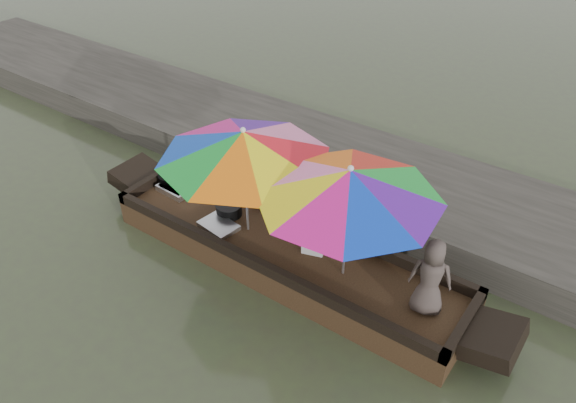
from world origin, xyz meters
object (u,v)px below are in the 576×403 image
Objects in this scene: tray_scallop at (219,226)px; supply_bag at (314,242)px; cooking_pot at (169,180)px; tray_crayfish at (176,189)px; umbrella_bow at (246,182)px; boat_hull at (284,256)px; charcoal_grill at (229,209)px; umbrella_stern at (347,223)px; vendor at (431,277)px.

tray_scallop is 1.85× the size of supply_bag.
supply_bag is (2.62, -0.01, 0.04)m from cooking_pot.
cooking_pot reaches higher than tray_crayfish.
tray_scallop is at bearing -149.95° from umbrella_bow.
umbrella_bow reaches higher than tray_crayfish.
charcoal_grill is (-1.02, 0.11, 0.26)m from boat_hull.
cooking_pot is 0.63× the size of tray_crayfish.
umbrella_stern is at bearing -1.78° from tray_crayfish.
vendor is 0.46× the size of umbrella_stern.
vendor is 2.59m from umbrella_bow.
umbrella_stern is at bearing -2.96° from cooking_pot.
charcoal_grill is (-0.07, 0.31, 0.05)m from tray_scallop.
umbrella_stern is at bearing -16.11° from supply_bag.
vendor reaches higher than supply_bag.
charcoal_grill is 3.03m from vendor.
supply_bag is (1.40, 0.04, 0.05)m from charcoal_grill.
cooking_pot reaches higher than boat_hull.
umbrella_bow reaches higher than charcoal_grill.
tray_crayfish is 1.02m from charcoal_grill.
charcoal_grill is at bearing 103.48° from tray_scallop.
boat_hull is 13.84× the size of charcoal_grill.
supply_bag is at bearing 1.78° from charcoal_grill.
umbrella_stern is (2.94, -0.09, 0.73)m from tray_crayfish.
umbrella_bow is (0.35, 0.20, 0.74)m from tray_scallop.
cooking_pot is at bearing 160.94° from tray_crayfish.
boat_hull is 9.64× the size of tray_scallop.
umbrella_bow is at bearing -171.09° from supply_bag.
tray_scallop is 0.52× the size of vendor.
vendor is at bearing -4.65° from supply_bag.
vendor is (4.02, -0.07, 0.45)m from tray_crayfish.
tray_crayfish is 2.42m from supply_bag.
tray_scallop is (1.30, -0.37, -0.06)m from cooking_pot.
vendor reaches higher than tray_crayfish.
umbrella_stern is (1.85, 0.20, 0.74)m from tray_scallop.
boat_hull is at bearing -2.57° from tray_crayfish.
tray_crayfish is at bearing 164.94° from tray_scallop.
umbrella_bow is at bearing -14.30° from charcoal_grill.
cooking_pot is at bearing 177.48° from charcoal_grill.
supply_bag is (1.32, 0.36, 0.10)m from tray_scallop.
boat_hull is at bearing -157.94° from supply_bag.
vendor is (1.60, -0.13, 0.37)m from supply_bag.
supply_bag is at bearing -22.11° from vendor.
umbrella_stern is (0.53, -0.15, 0.65)m from supply_bag.
supply_bag reaches higher than boat_hull.
supply_bag is 0.13× the size of umbrella_stern.
supply_bag is 1.17m from umbrella_bow.
supply_bag reaches higher than tray_crayfish.
cooking_pot is at bearing 174.38° from umbrella_bow.
boat_hull is at bearing -6.08° from charcoal_grill.
tray_scallop is at bearing -167.87° from boat_hull.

